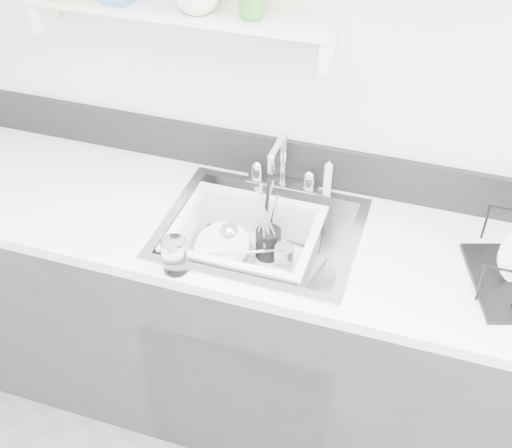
% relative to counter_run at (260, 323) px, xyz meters
% --- Properties ---
extents(room_shell, '(3.50, 3.00, 2.60)m').
position_rel_counter_run_xyz_m(room_shell, '(0.00, -0.80, 1.22)').
color(room_shell, silver).
rests_on(room_shell, ground).
extents(counter_run, '(3.20, 0.62, 0.92)m').
position_rel_counter_run_xyz_m(counter_run, '(0.00, 0.00, 0.00)').
color(counter_run, '#2B2B2F').
rests_on(counter_run, ground).
extents(backsplash, '(3.20, 0.02, 0.16)m').
position_rel_counter_run_xyz_m(backsplash, '(0.00, 0.30, 0.54)').
color(backsplash, black).
rests_on(backsplash, counter_run).
extents(sink, '(0.64, 0.52, 0.20)m').
position_rel_counter_run_xyz_m(sink, '(0.00, 0.00, 0.37)').
color(sink, silver).
rests_on(sink, counter_run).
extents(faucet, '(0.26, 0.18, 0.23)m').
position_rel_counter_run_xyz_m(faucet, '(0.00, 0.25, 0.52)').
color(faucet, silver).
rests_on(faucet, counter_run).
extents(side_sprayer, '(0.03, 0.03, 0.14)m').
position_rel_counter_run_xyz_m(side_sprayer, '(0.16, 0.25, 0.53)').
color(side_sprayer, white).
rests_on(side_sprayer, counter_run).
extents(wall_shelf, '(1.00, 0.16, 0.12)m').
position_rel_counter_run_xyz_m(wall_shelf, '(-0.35, 0.23, 1.05)').
color(wall_shelf, silver).
rests_on(wall_shelf, room_shell).
extents(wash_tub, '(0.55, 0.49, 0.18)m').
position_rel_counter_run_xyz_m(wash_tub, '(-0.05, -0.02, 0.38)').
color(wash_tub, white).
rests_on(wash_tub, sink).
extents(plate_stack, '(0.23, 0.22, 0.09)m').
position_rel_counter_run_xyz_m(plate_stack, '(-0.13, -0.01, 0.33)').
color(plate_stack, white).
rests_on(plate_stack, wash_tub).
extents(utensil_cup, '(0.09, 0.09, 0.29)m').
position_rel_counter_run_xyz_m(utensil_cup, '(0.01, 0.05, 0.37)').
color(utensil_cup, black).
rests_on(utensil_cup, wash_tub).
extents(ladle, '(0.27, 0.30, 0.09)m').
position_rel_counter_run_xyz_m(ladle, '(-0.08, -0.01, 0.35)').
color(ladle, silver).
rests_on(ladle, wash_tub).
extents(tumbler_in_tub, '(0.08, 0.08, 0.09)m').
position_rel_counter_run_xyz_m(tumbler_in_tub, '(0.08, -0.00, 0.35)').
color(tumbler_in_tub, white).
rests_on(tumbler_in_tub, wash_tub).
extents(tumbler_counter, '(0.10, 0.10, 0.11)m').
position_rel_counter_run_xyz_m(tumbler_counter, '(-0.19, -0.26, 0.51)').
color(tumbler_counter, white).
rests_on(tumbler_counter, counter_run).
extents(bowl_small, '(0.13, 0.13, 0.03)m').
position_rel_counter_run_xyz_m(bowl_small, '(0.08, -0.09, 0.32)').
color(bowl_small, white).
rests_on(bowl_small, wash_tub).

